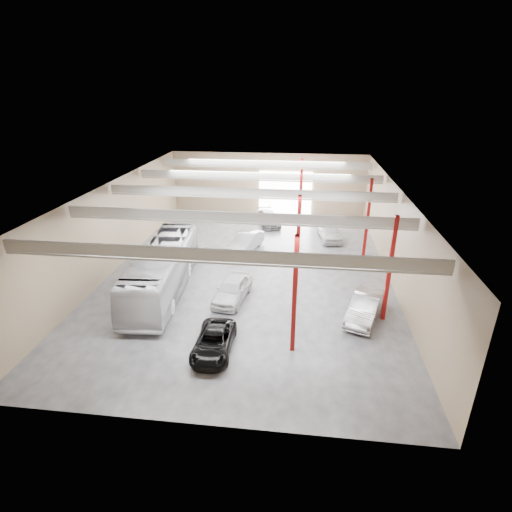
% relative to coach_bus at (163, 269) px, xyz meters
% --- Properties ---
extents(depot_shell, '(22.12, 32.12, 7.06)m').
position_rel_coach_bus_xyz_m(depot_shell, '(5.94, 4.42, 3.24)').
color(depot_shell, '#404045').
rests_on(depot_shell, ground).
extents(coach_bus, '(3.90, 12.69, 3.48)m').
position_rel_coach_bus_xyz_m(coach_bus, '(0.00, 0.00, 0.00)').
color(coach_bus, silver).
rests_on(coach_bus, ground).
extents(black_sedan, '(2.13, 4.52, 1.25)m').
position_rel_coach_bus_xyz_m(black_sedan, '(5.19, -6.74, -1.12)').
color(black_sedan, black).
rests_on(black_sedan, ground).
extents(car_row_a, '(2.62, 4.97, 1.61)m').
position_rel_coach_bus_xyz_m(car_row_a, '(5.21, -0.68, -0.93)').
color(car_row_a, silver).
rests_on(car_row_a, ground).
extents(car_row_b, '(2.97, 5.21, 1.62)m').
position_rel_coach_bus_xyz_m(car_row_b, '(4.86, 8.44, -0.93)').
color(car_row_b, silver).
rests_on(car_row_b, ground).
extents(car_row_c, '(3.30, 5.09, 1.37)m').
position_rel_coach_bus_xyz_m(car_row_c, '(6.28, 15.94, -1.05)').
color(car_row_c, slate).
rests_on(car_row_c, ground).
extents(car_right_near, '(3.19, 5.10, 1.59)m').
position_rel_coach_bus_xyz_m(car_right_near, '(14.11, -2.14, -0.95)').
color(car_right_near, '#A3A2A7').
rests_on(car_right_near, ground).
extents(car_right_far, '(2.59, 5.01, 1.63)m').
position_rel_coach_bus_xyz_m(car_right_far, '(12.57, 12.24, -0.93)').
color(car_right_far, silver).
rests_on(car_right_far, ground).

